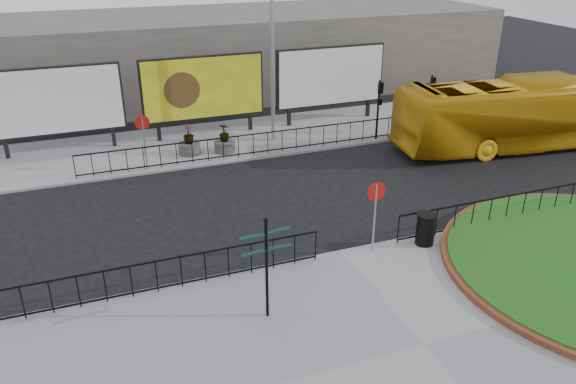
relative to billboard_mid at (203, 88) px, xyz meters
name	(u,v)px	position (x,y,z in m)	size (l,w,h in m)	color
ground	(339,253)	(1.50, -12.97, -2.60)	(90.00, 90.00, 0.00)	black
pavement_near	(423,346)	(1.50, -17.97, -2.54)	(30.00, 10.00, 0.12)	gray
pavement_far	(239,138)	(1.50, -0.97, -2.54)	(44.00, 6.00, 0.12)	gray
railing_near_left	(157,276)	(-4.50, -13.27, -1.93)	(10.00, 0.10, 1.10)	black
railing_near_right	(507,208)	(8.00, -13.27, -1.93)	(9.00, 0.10, 1.10)	black
railing_far	(275,142)	(2.50, -3.67, -1.93)	(18.00, 0.10, 1.10)	black
speed_sign_far	(143,130)	(-3.50, -3.57, -0.68)	(0.64, 0.07, 2.47)	gray
speed_sign_near	(376,202)	(2.50, -13.37, -0.68)	(0.64, 0.07, 2.47)	gray
billboard_left	(54,101)	(-7.00, 0.00, 0.00)	(6.20, 0.31, 4.10)	black
billboard_mid	(203,88)	(0.00, 0.00, 0.00)	(6.20, 0.31, 4.10)	black
billboard_right	(331,76)	(7.00, 0.00, 0.00)	(6.20, 0.31, 4.10)	black
lamp_post	(272,46)	(3.01, -1.97, 2.23)	(0.74, 0.18, 9.23)	gray
signal_pole_a	(379,101)	(8.00, -3.63, -0.50)	(0.22, 0.26, 3.00)	black
signal_pole_b	(431,95)	(11.00, -3.63, -0.50)	(0.22, 0.26, 3.00)	black
building_backdrop	(195,54)	(1.50, 9.03, -0.10)	(40.00, 10.00, 5.00)	slate
fingerpost_sign	(266,259)	(-1.85, -15.43, -0.65)	(1.42, 0.33, 3.02)	black
litter_bin	(426,229)	(4.37, -13.57, -1.92)	(0.67, 0.67, 1.10)	black
bus	(519,114)	(13.91, -6.84, -0.89)	(2.87, 12.25, 3.41)	#CB9412
planter_a	(189,144)	(-1.35, -2.38, -1.99)	(1.02, 1.02, 1.45)	#4C4C4F
planter_b	(225,142)	(0.30, -2.67, -2.02)	(1.00, 1.00, 1.38)	#4C4C4F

